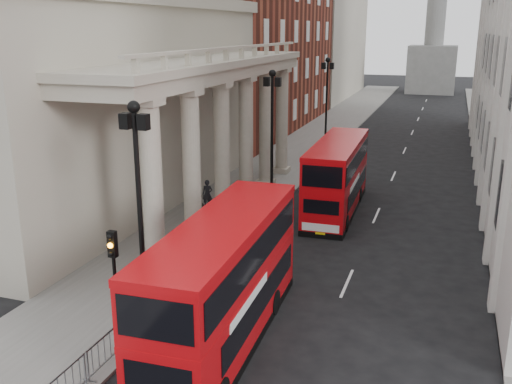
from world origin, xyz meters
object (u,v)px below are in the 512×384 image
(lamp_post_mid, at_px, (272,128))
(traffic_light, at_px, (114,269))
(lamp_post_south, at_px, (139,200))
(bus_far, at_px, (337,175))
(pedestrian_b, at_px, (198,211))
(pedestrian_a, at_px, (207,194))
(bus_near, at_px, (224,280))
(pedestrian_c, at_px, (266,174))
(lamp_post_north, at_px, (327,99))

(lamp_post_mid, xyz_separation_m, traffic_light, (0.10, -18.02, -1.80))
(lamp_post_south, relative_size, bus_far, 0.82)
(lamp_post_mid, xyz_separation_m, pedestrian_b, (-2.47, -5.73, -3.83))
(pedestrian_a, bearing_deg, pedestrian_b, -83.30)
(bus_near, bearing_deg, pedestrian_b, 116.88)
(bus_near, relative_size, pedestrian_b, 5.51)
(lamp_post_south, relative_size, lamp_post_mid, 1.00)
(lamp_post_mid, bearing_deg, bus_far, 0.42)
(pedestrian_b, height_order, pedestrian_c, pedestrian_b)
(pedestrian_a, xyz_separation_m, pedestrian_c, (1.79, 6.22, -0.09))
(lamp_post_south, relative_size, bus_near, 0.79)
(bus_far, relative_size, pedestrian_b, 5.27)
(lamp_post_mid, relative_size, lamp_post_north, 1.00)
(bus_far, xyz_separation_m, pedestrian_b, (-6.60, -5.76, -1.19))
(lamp_post_north, bearing_deg, pedestrian_a, -100.68)
(pedestrian_a, bearing_deg, lamp_post_north, 70.59)
(lamp_post_mid, bearing_deg, lamp_post_south, -90.00)
(bus_near, height_order, pedestrian_c, bus_near)
(lamp_post_mid, height_order, traffic_light, lamp_post_mid)
(lamp_post_north, relative_size, bus_far, 0.82)
(lamp_post_mid, relative_size, pedestrian_c, 5.30)
(lamp_post_mid, bearing_deg, pedestrian_a, -147.11)
(lamp_post_south, distance_m, bus_far, 16.76)
(lamp_post_mid, distance_m, lamp_post_north, 16.00)
(bus_far, height_order, pedestrian_c, bus_far)
(pedestrian_b, xyz_separation_m, pedestrian_c, (0.82, 9.73, -0.18))
(lamp_post_south, bearing_deg, pedestrian_c, 94.70)
(lamp_post_south, xyz_separation_m, pedestrian_c, (-1.65, 20.00, -4.01))
(lamp_post_mid, relative_size, bus_far, 0.82)
(bus_near, relative_size, pedestrian_a, 6.03)
(bus_near, distance_m, pedestrian_a, 15.57)
(traffic_light, relative_size, pedestrian_a, 2.45)
(lamp_post_north, relative_size, traffic_light, 1.93)
(pedestrian_a, bearing_deg, lamp_post_south, -84.71)
(lamp_post_south, height_order, pedestrian_a, lamp_post_south)
(lamp_post_north, bearing_deg, lamp_post_mid, -90.00)
(lamp_post_mid, relative_size, pedestrian_b, 4.33)
(bus_near, distance_m, bus_far, 16.24)
(pedestrian_c, bearing_deg, bus_near, -78.50)
(bus_far, distance_m, pedestrian_b, 8.84)
(lamp_post_mid, height_order, bus_far, lamp_post_mid)
(bus_far, bearing_deg, bus_near, -94.51)
(pedestrian_b, distance_m, pedestrian_c, 9.76)
(lamp_post_mid, xyz_separation_m, bus_far, (4.13, 0.03, -2.64))
(lamp_post_north, height_order, pedestrian_a, lamp_post_north)
(bus_far, distance_m, pedestrian_a, 7.99)
(traffic_light, height_order, bus_near, bus_near)
(lamp_post_mid, height_order, pedestrian_a, lamp_post_mid)
(lamp_post_north, relative_size, pedestrian_b, 4.33)
(pedestrian_c, bearing_deg, lamp_post_north, 79.93)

